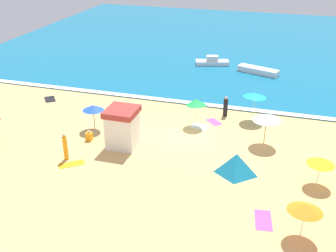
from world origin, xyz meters
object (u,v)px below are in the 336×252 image
at_px(beach_tent, 236,164).
at_px(beachgoer_5, 65,147).
at_px(small_boat_0, 212,62).
at_px(beach_umbrella_6, 305,208).
at_px(beachgoer_2, 226,107).
at_px(beach_umbrella_9, 321,161).
at_px(beach_umbrella_7, 93,108).
at_px(small_boat_1, 258,70).
at_px(beach_umbrella_5, 255,95).
at_px(beachgoer_3, 89,136).
at_px(beach_umbrella_8, 267,117).
at_px(beach_umbrella_1, 196,102).
at_px(lifeguard_cabana, 122,127).

relative_size(beach_tent, beachgoer_5, 1.10).
bearing_deg(small_boat_0, beach_umbrella_6, -69.74).
height_order(beach_umbrella_6, beachgoer_2, beach_umbrella_6).
bearing_deg(beach_umbrella_9, beachgoer_2, 130.25).
bearing_deg(beach_umbrella_7, small_boat_1, 57.10).
distance_m(beach_umbrella_5, beach_umbrella_7, 12.64).
height_order(beach_umbrella_9, small_boat_0, beach_umbrella_9).
bearing_deg(beachgoer_5, beachgoer_3, 85.47).
bearing_deg(beachgoer_5, beach_umbrella_8, 25.53).
xyz_separation_m(beach_umbrella_6, beach_umbrella_9, (0.93, 5.12, -0.16)).
relative_size(beach_umbrella_5, beach_umbrella_9, 1.28).
height_order(beach_umbrella_6, small_boat_1, beach_umbrella_6).
relative_size(beach_umbrella_7, beach_tent, 1.07).
relative_size(beach_umbrella_5, beachgoer_2, 1.43).
xyz_separation_m(beach_umbrella_8, beachgoer_3, (-12.34, -3.07, -1.78)).
bearing_deg(beach_tent, beachgoer_5, -172.95).
xyz_separation_m(beach_umbrella_8, beach_umbrella_9, (3.54, -4.31, -0.44)).
bearing_deg(beach_umbrella_6, beach_tent, 129.66).
bearing_deg(beach_umbrella_8, small_boat_1, 97.01).
bearing_deg(small_boat_0, beach_umbrella_1, -83.68).
relative_size(lifeguard_cabana, beach_umbrella_9, 1.49).
bearing_deg(small_boat_1, beach_umbrella_7, -122.90).
xyz_separation_m(beach_umbrella_1, beachgoer_5, (-7.14, -7.57, -1.04)).
bearing_deg(lifeguard_cabana, beachgoer_5, -134.96).
relative_size(beach_tent, beachgoer_3, 2.68).
relative_size(lifeguard_cabana, small_boat_0, 0.73).
xyz_separation_m(lifeguard_cabana, beach_umbrella_9, (13.18, -1.23, 0.22)).
relative_size(beach_umbrella_1, small_boat_1, 0.51).
bearing_deg(beach_umbrella_6, beach_umbrella_9, 79.75).
height_order(beach_umbrella_1, small_boat_0, beach_umbrella_1).
xyz_separation_m(beach_tent, small_boat_1, (-0.53, 20.06, -0.36)).
bearing_deg(beachgoer_5, beach_umbrella_7, 92.10).
height_order(beachgoer_2, small_boat_1, beachgoer_2).
distance_m(beach_umbrella_6, beach_umbrella_7, 17.36).
bearing_deg(beach_umbrella_9, small_boat_1, 105.39).
distance_m(beach_umbrella_9, beach_tent, 5.01).
relative_size(beach_umbrella_9, beachgoer_2, 1.11).
relative_size(beach_umbrella_5, small_boat_0, 0.63).
relative_size(beachgoer_2, beachgoer_5, 0.89).
xyz_separation_m(beach_umbrella_1, small_boat_0, (-1.71, 15.41, -1.53)).
relative_size(beach_umbrella_6, beachgoer_2, 1.22).
xyz_separation_m(beach_umbrella_1, beach_umbrella_9, (8.97, -5.87, -0.30)).
distance_m(beach_umbrella_9, beachgoer_5, 16.21).
xyz_separation_m(lifeguard_cabana, beach_tent, (8.27, -1.54, -0.69)).
bearing_deg(beach_umbrella_8, lifeguard_cabana, -162.31).
xyz_separation_m(beach_umbrella_6, small_boat_1, (-4.51, 24.87, -1.43)).
distance_m(beach_umbrella_6, beachgoer_3, 16.31).
xyz_separation_m(beach_umbrella_5, beachgoer_2, (-2.28, 0.14, -1.36)).
bearing_deg(small_boat_1, small_boat_0, 163.70).
bearing_deg(beachgoer_3, small_boat_1, 60.59).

